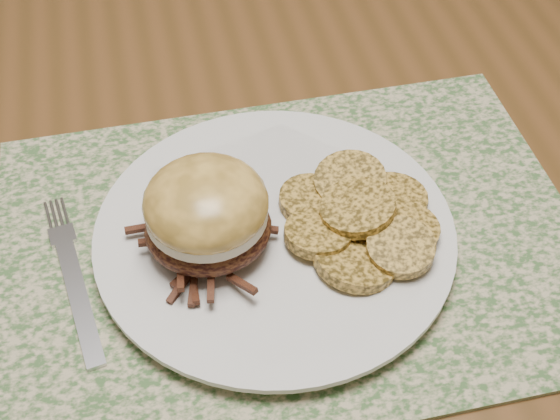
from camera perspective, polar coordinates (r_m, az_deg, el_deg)
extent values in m
cube|color=brown|center=(0.80, -14.67, 8.46)|extent=(1.50, 0.90, 0.04)
cylinder|color=brown|center=(1.48, 15.46, 10.04)|extent=(0.06, 0.06, 0.71)
cube|color=#3B5E30|center=(0.61, 1.01, -2.40)|extent=(0.45, 0.33, 0.00)
cylinder|color=silver|center=(0.60, -0.39, -1.88)|extent=(0.26, 0.26, 0.02)
ellipsoid|color=black|center=(0.57, -5.27, -1.27)|extent=(0.10, 0.10, 0.04)
cylinder|color=beige|center=(0.56, -5.39, -0.11)|extent=(0.09, 0.09, 0.01)
ellipsoid|color=gold|center=(0.55, -5.46, 0.54)|extent=(0.10, 0.10, 0.05)
cylinder|color=#BB8E37|center=(0.61, 2.33, 0.74)|extent=(0.07, 0.07, 0.01)
cylinder|color=#BB8E37|center=(0.62, 5.15, 2.13)|extent=(0.06, 0.06, 0.02)
cylinder|color=#BB8E37|center=(0.61, 8.01, 0.67)|extent=(0.07, 0.07, 0.02)
cylinder|color=#BB8E37|center=(0.58, 2.78, -1.75)|extent=(0.07, 0.07, 0.02)
cylinder|color=#BB8E37|center=(0.59, 5.73, 0.17)|extent=(0.08, 0.08, 0.02)
cylinder|color=#BB8E37|center=(0.59, 9.26, -1.33)|extent=(0.06, 0.06, 0.02)
cylinder|color=#BB8E37|center=(0.57, 5.56, -3.58)|extent=(0.09, 0.09, 0.02)
cylinder|color=#BB8E37|center=(0.57, 8.83, -2.71)|extent=(0.07, 0.07, 0.02)
cube|color=silver|center=(0.59, -14.44, -6.51)|extent=(0.03, 0.12, 0.00)
cube|color=silver|center=(0.63, -15.63, -1.80)|extent=(0.02, 0.02, 0.00)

